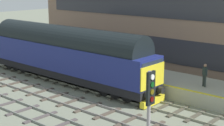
{
  "coord_description": "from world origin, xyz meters",
  "views": [
    {
      "loc": [
        -19.04,
        -15.96,
        8.28
      ],
      "look_at": [
        0.2,
        0.95,
        2.32
      ],
      "focal_mm": 57.06,
      "sensor_mm": 36.0,
      "label": 1
    }
  ],
  "objects": [
    {
      "name": "ground_plane",
      "position": [
        0.0,
        0.0,
        0.0
      ],
      "size": [
        140.0,
        140.0,
        0.0
      ],
      "primitive_type": "plane",
      "color": "slate",
      "rests_on": "ground"
    },
    {
      "name": "track_main",
      "position": [
        0.0,
        0.0,
        0.05
      ],
      "size": [
        2.5,
        60.0,
        0.15
      ],
      "color": "gray",
      "rests_on": "ground"
    },
    {
      "name": "track_adjacent_west",
      "position": [
        -3.29,
        -0.0,
        0.06
      ],
      "size": [
        2.5,
        60.0,
        0.15
      ],
      "color": "gray",
      "rests_on": "ground"
    },
    {
      "name": "track_adjacent_far_west",
      "position": [
        -6.49,
        -0.0,
        0.06
      ],
      "size": [
        2.5,
        60.0,
        0.15
      ],
      "color": "slate",
      "rests_on": "ground"
    },
    {
      "name": "station_platform",
      "position": [
        3.6,
        0.0,
        0.5
      ],
      "size": [
        4.0,
        44.0,
        1.01
      ],
      "color": "#A1A390",
      "rests_on": "ground"
    },
    {
      "name": "diesel_locomotive",
      "position": [
        0.0,
        5.92,
        2.48
      ],
      "size": [
        2.74,
        17.94,
        4.68
      ],
      "color": "black",
      "rests_on": "ground"
    },
    {
      "name": "signal_post_near",
      "position": [
        -8.78,
        -8.79,
        3.3
      ],
      "size": [
        0.44,
        0.22,
        5.08
      ],
      "color": "gray",
      "rests_on": "ground"
    },
    {
      "name": "waiting_passenger",
      "position": [
        3.19,
        -5.02,
        1.99
      ],
      "size": [
        0.45,
        0.47,
        1.64
      ],
      "rotation": [
        0.0,
        0.0,
        1.13
      ],
      "color": "#2B3430",
      "rests_on": "station_platform"
    }
  ]
}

